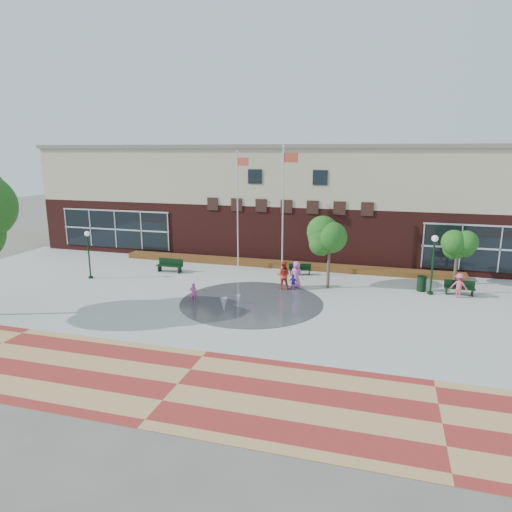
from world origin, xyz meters
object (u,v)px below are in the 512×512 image
(flagpole_right, at_px, (284,205))
(child_splash, at_px, (194,293))
(bench_left, at_px, (170,268))
(flagpole_left, at_px, (238,205))
(trash_can, at_px, (422,284))

(flagpole_right, height_order, child_splash, flagpole_right)
(bench_left, bearing_deg, flagpole_right, 10.88)
(flagpole_left, bearing_deg, bench_left, -140.39)
(flagpole_left, distance_m, flagpole_right, 3.75)
(bench_left, bearing_deg, flagpole_left, 27.81)
(trash_can, relative_size, child_splash, 0.82)
(bench_left, bearing_deg, trash_can, 2.76)
(flagpole_right, height_order, bench_left, flagpole_right)
(flagpole_right, xyz_separation_m, bench_left, (-8.22, -1.25, -4.77))
(flagpole_left, distance_m, child_splash, 9.15)
(flagpole_left, distance_m, trash_can, 13.76)
(bench_left, xyz_separation_m, trash_can, (17.50, 0.16, 0.18))
(flagpole_left, height_order, trash_can, flagpole_left)
(flagpole_right, bearing_deg, trash_can, 1.29)
(flagpole_left, xyz_separation_m, flagpole_right, (3.61, -0.96, 0.23))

